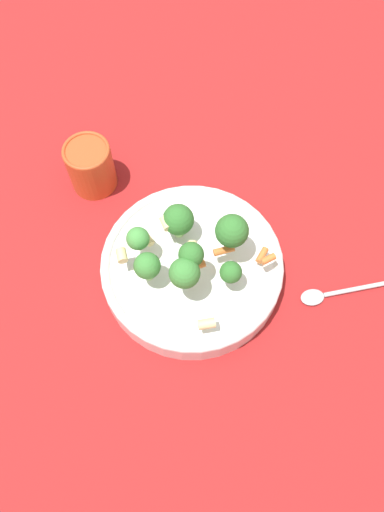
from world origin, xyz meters
TOP-DOWN VIEW (x-y plane):
  - ground_plane at (0.00, 0.00)m, footprint 3.00×3.00m
  - bowl at (0.00, 0.00)m, footprint 0.27×0.27m
  - pasta_salad at (0.00, -0.00)m, footprint 0.18×0.21m
  - cup at (-0.21, -0.11)m, footprint 0.07×0.07m
  - spoon at (0.10, 0.20)m, footprint 0.03×0.19m

SIDE VIEW (x-z plane):
  - ground_plane at x=0.00m, z-range 0.00..0.00m
  - spoon at x=0.10m, z-range 0.00..0.01m
  - bowl at x=0.00m, z-range 0.00..0.05m
  - cup at x=-0.21m, z-range 0.00..0.09m
  - pasta_salad at x=0.00m, z-range 0.05..0.14m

